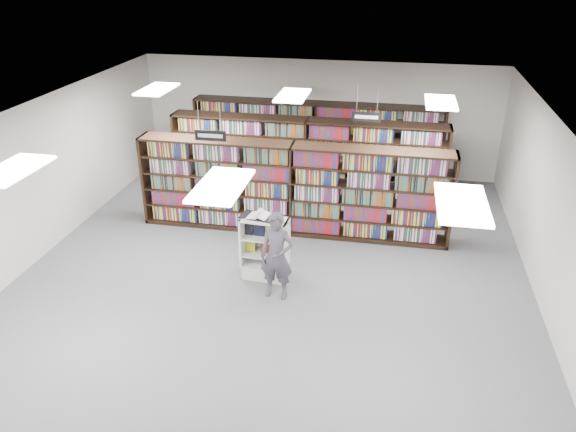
% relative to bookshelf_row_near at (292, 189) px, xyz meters
% --- Properties ---
extents(floor, '(12.00, 12.00, 0.00)m').
position_rel_bookshelf_row_near_xyz_m(floor, '(0.00, -2.00, -1.05)').
color(floor, '#5A5A5F').
rests_on(floor, ground).
extents(ceiling, '(10.00, 12.00, 0.10)m').
position_rel_bookshelf_row_near_xyz_m(ceiling, '(0.00, -2.00, 2.15)').
color(ceiling, white).
rests_on(ceiling, wall_back).
extents(wall_back, '(10.00, 0.10, 3.20)m').
position_rel_bookshelf_row_near_xyz_m(wall_back, '(0.00, 4.00, 0.55)').
color(wall_back, silver).
rests_on(wall_back, ground).
extents(wall_left, '(0.10, 12.00, 3.20)m').
position_rel_bookshelf_row_near_xyz_m(wall_left, '(-5.00, -2.00, 0.55)').
color(wall_left, silver).
rests_on(wall_left, ground).
extents(wall_right, '(0.10, 12.00, 3.20)m').
position_rel_bookshelf_row_near_xyz_m(wall_right, '(5.00, -2.00, 0.55)').
color(wall_right, silver).
rests_on(wall_right, ground).
extents(bookshelf_row_near, '(7.00, 0.60, 2.10)m').
position_rel_bookshelf_row_near_xyz_m(bookshelf_row_near, '(0.00, 0.00, 0.00)').
color(bookshelf_row_near, black).
rests_on(bookshelf_row_near, floor).
extents(bookshelf_row_mid, '(7.00, 0.60, 2.10)m').
position_rel_bookshelf_row_near_xyz_m(bookshelf_row_mid, '(0.00, 2.00, 0.00)').
color(bookshelf_row_mid, black).
rests_on(bookshelf_row_mid, floor).
extents(bookshelf_row_far, '(7.00, 0.60, 2.10)m').
position_rel_bookshelf_row_near_xyz_m(bookshelf_row_far, '(0.00, 3.70, 0.00)').
color(bookshelf_row_far, black).
rests_on(bookshelf_row_far, floor).
extents(aisle_sign_left, '(0.65, 0.02, 0.80)m').
position_rel_bookshelf_row_near_xyz_m(aisle_sign_left, '(-1.50, -1.00, 1.48)').
color(aisle_sign_left, '#B2B2B7').
rests_on(aisle_sign_left, ceiling).
extents(aisle_sign_right, '(0.65, 0.02, 0.80)m').
position_rel_bookshelf_row_near_xyz_m(aisle_sign_right, '(1.50, 1.00, 1.48)').
color(aisle_sign_right, '#B2B2B7').
rests_on(aisle_sign_right, ceiling).
extents(aisle_sign_center, '(0.65, 0.02, 0.80)m').
position_rel_bookshelf_row_near_xyz_m(aisle_sign_center, '(-0.50, 3.00, 1.48)').
color(aisle_sign_center, '#B2B2B7').
rests_on(aisle_sign_center, ceiling).
extents(troffer_front_left, '(0.60, 1.20, 0.04)m').
position_rel_bookshelf_row_near_xyz_m(troffer_front_left, '(-3.00, -5.00, 2.11)').
color(troffer_front_left, white).
rests_on(troffer_front_left, ceiling).
extents(troffer_front_center, '(0.60, 1.20, 0.04)m').
position_rel_bookshelf_row_near_xyz_m(troffer_front_center, '(0.00, -5.00, 2.11)').
color(troffer_front_center, white).
rests_on(troffer_front_center, ceiling).
extents(troffer_front_right, '(0.60, 1.20, 0.04)m').
position_rel_bookshelf_row_near_xyz_m(troffer_front_right, '(3.00, -5.00, 2.11)').
color(troffer_front_right, white).
rests_on(troffer_front_right, ceiling).
extents(troffer_back_left, '(0.60, 1.20, 0.04)m').
position_rel_bookshelf_row_near_xyz_m(troffer_back_left, '(-3.00, 0.00, 2.11)').
color(troffer_back_left, white).
rests_on(troffer_back_left, ceiling).
extents(troffer_back_center, '(0.60, 1.20, 0.04)m').
position_rel_bookshelf_row_near_xyz_m(troffer_back_center, '(0.00, 0.00, 2.11)').
color(troffer_back_center, white).
rests_on(troffer_back_center, ceiling).
extents(troffer_back_right, '(0.60, 1.20, 0.04)m').
position_rel_bookshelf_row_near_xyz_m(troffer_back_right, '(3.00, 0.00, 2.11)').
color(troffer_back_right, white).
rests_on(troffer_back_right, ceiling).
extents(endcap_display, '(0.94, 0.52, 1.28)m').
position_rel_bookshelf_row_near_xyz_m(endcap_display, '(-0.15, -2.05, -0.61)').
color(endcap_display, white).
rests_on(endcap_display, floor).
extents(open_book, '(0.74, 0.50, 0.13)m').
position_rel_bookshelf_row_near_xyz_m(open_book, '(-0.29, -2.01, 0.26)').
color(open_book, black).
rests_on(open_book, endcap_display).
extents(shopper, '(0.65, 0.46, 1.70)m').
position_rel_bookshelf_row_near_xyz_m(shopper, '(0.22, -2.70, -0.20)').
color(shopper, '#47434C').
rests_on(shopper, floor).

